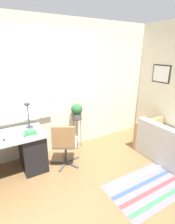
{
  "coord_description": "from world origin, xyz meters",
  "views": [
    {
      "loc": [
        -0.67,
        -2.59,
        2.06
      ],
      "look_at": [
        0.93,
        0.17,
        0.96
      ],
      "focal_mm": 28.0,
      "sensor_mm": 36.0,
      "label": 1
    }
  ],
  "objects_px": {
    "book_stack": "(30,133)",
    "plant_stand": "(77,123)",
    "office_chair_swivel": "(65,143)",
    "couch_loveseat": "(170,146)",
    "desk_lamp": "(28,111)",
    "potted_plant": "(77,111)",
    "mouse": "(4,140)"
  },
  "relations": [
    {
      "from": "mouse",
      "to": "plant_stand",
      "type": "xyz_separation_m",
      "value": [
        1.48,
        0.38,
        -0.17
      ]
    },
    {
      "from": "plant_stand",
      "to": "desk_lamp",
      "type": "bearing_deg",
      "value": -177.21
    },
    {
      "from": "office_chair_swivel",
      "to": "mouse",
      "type": "bearing_deg",
      "value": 22.86
    },
    {
      "from": "mouse",
      "to": "book_stack",
      "type": "bearing_deg",
      "value": -2.23
    },
    {
      "from": "desk_lamp",
      "to": "plant_stand",
      "type": "relative_size",
      "value": 0.69
    },
    {
      "from": "office_chair_swivel",
      "to": "couch_loveseat",
      "type": "relative_size",
      "value": 0.67
    },
    {
      "from": "office_chair_swivel",
      "to": "plant_stand",
      "type": "bearing_deg",
      "value": -105.64
    },
    {
      "from": "book_stack",
      "to": "couch_loveseat",
      "type": "distance_m",
      "value": 2.71
    },
    {
      "from": "desk_lamp",
      "to": "potted_plant",
      "type": "relative_size",
      "value": 1.52
    },
    {
      "from": "desk_lamp",
      "to": "potted_plant",
      "type": "distance_m",
      "value": 1.03
    },
    {
      "from": "mouse",
      "to": "couch_loveseat",
      "type": "bearing_deg",
      "value": -18.13
    },
    {
      "from": "mouse",
      "to": "office_chair_swivel",
      "type": "xyz_separation_m",
      "value": [
        0.97,
        -0.12,
        -0.28
      ]
    },
    {
      "from": "plant_stand",
      "to": "potted_plant",
      "type": "height_order",
      "value": "potted_plant"
    },
    {
      "from": "desk_lamp",
      "to": "potted_plant",
      "type": "bearing_deg",
      "value": 2.79
    },
    {
      "from": "desk_lamp",
      "to": "couch_loveseat",
      "type": "distance_m",
      "value": 2.86
    },
    {
      "from": "mouse",
      "to": "couch_loveseat",
      "type": "height_order",
      "value": "couch_loveseat"
    },
    {
      "from": "mouse",
      "to": "desk_lamp",
      "type": "relative_size",
      "value": 0.13
    },
    {
      "from": "office_chair_swivel",
      "to": "couch_loveseat",
      "type": "height_order",
      "value": "office_chair_swivel"
    },
    {
      "from": "book_stack",
      "to": "couch_loveseat",
      "type": "relative_size",
      "value": 0.18
    },
    {
      "from": "book_stack",
      "to": "potted_plant",
      "type": "xyz_separation_m",
      "value": [
        1.07,
        0.39,
        0.1
      ]
    },
    {
      "from": "desk_lamp",
      "to": "couch_loveseat",
      "type": "height_order",
      "value": "desk_lamp"
    },
    {
      "from": "couch_loveseat",
      "to": "plant_stand",
      "type": "relative_size",
      "value": 1.84
    },
    {
      "from": "couch_loveseat",
      "to": "plant_stand",
      "type": "distance_m",
      "value": 1.97
    },
    {
      "from": "couch_loveseat",
      "to": "office_chair_swivel",
      "type": "bearing_deg",
      "value": 66.68
    },
    {
      "from": "desk_lamp",
      "to": "book_stack",
      "type": "relative_size",
      "value": 2.03
    },
    {
      "from": "couch_loveseat",
      "to": "potted_plant",
      "type": "relative_size",
      "value": 4.06
    },
    {
      "from": "mouse",
      "to": "book_stack",
      "type": "xyz_separation_m",
      "value": [
        0.4,
        -0.02,
        0.03
      ]
    },
    {
      "from": "office_chair_swivel",
      "to": "potted_plant",
      "type": "xyz_separation_m",
      "value": [
        0.51,
        0.5,
        0.4
      ]
    },
    {
      "from": "office_chair_swivel",
      "to": "couch_loveseat",
      "type": "bearing_deg",
      "value": -173.49
    },
    {
      "from": "book_stack",
      "to": "couch_loveseat",
      "type": "height_order",
      "value": "book_stack"
    },
    {
      "from": "mouse",
      "to": "office_chair_swivel",
      "type": "relative_size",
      "value": 0.07
    },
    {
      "from": "book_stack",
      "to": "plant_stand",
      "type": "xyz_separation_m",
      "value": [
        1.07,
        0.39,
        -0.19
      ]
    }
  ]
}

